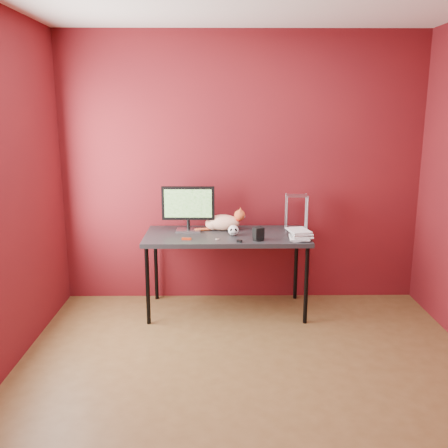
{
  "coord_description": "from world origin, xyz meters",
  "views": [
    {
      "loc": [
        -0.22,
        -3.09,
        1.88
      ],
      "look_at": [
        -0.18,
        1.15,
        0.9
      ],
      "focal_mm": 40.0,
      "sensor_mm": 36.0,
      "label": 1
    }
  ],
  "objects_px": {
    "desk": "(227,239)",
    "book_stack": "(292,187)",
    "cat": "(223,222)",
    "speaker": "(258,234)",
    "skull_mug": "(233,230)",
    "monitor": "(188,206)"
  },
  "relations": [
    {
      "from": "cat",
      "to": "speaker",
      "type": "bearing_deg",
      "value": -43.88
    },
    {
      "from": "cat",
      "to": "skull_mug",
      "type": "xyz_separation_m",
      "value": [
        0.09,
        -0.21,
        -0.03
      ]
    },
    {
      "from": "speaker",
      "to": "book_stack",
      "type": "distance_m",
      "value": 0.51
    },
    {
      "from": "skull_mug",
      "to": "book_stack",
      "type": "relative_size",
      "value": 0.11
    },
    {
      "from": "desk",
      "to": "skull_mug",
      "type": "xyz_separation_m",
      "value": [
        0.06,
        -0.05,
        0.1
      ]
    },
    {
      "from": "skull_mug",
      "to": "speaker",
      "type": "xyz_separation_m",
      "value": [
        0.21,
        -0.17,
        0.0
      ]
    },
    {
      "from": "desk",
      "to": "book_stack",
      "type": "height_order",
      "value": "book_stack"
    },
    {
      "from": "desk",
      "to": "book_stack",
      "type": "xyz_separation_m",
      "value": [
        0.57,
        -0.17,
        0.52
      ]
    },
    {
      "from": "desk",
      "to": "monitor",
      "type": "relative_size",
      "value": 3.04
    },
    {
      "from": "cat",
      "to": "skull_mug",
      "type": "distance_m",
      "value": 0.23
    },
    {
      "from": "skull_mug",
      "to": "speaker",
      "type": "height_order",
      "value": "speaker"
    },
    {
      "from": "skull_mug",
      "to": "cat",
      "type": "bearing_deg",
      "value": 114.9
    },
    {
      "from": "cat",
      "to": "book_stack",
      "type": "relative_size",
      "value": 0.51
    },
    {
      "from": "desk",
      "to": "skull_mug",
      "type": "bearing_deg",
      "value": -40.47
    },
    {
      "from": "desk",
      "to": "cat",
      "type": "bearing_deg",
      "value": 100.85
    },
    {
      "from": "skull_mug",
      "to": "speaker",
      "type": "bearing_deg",
      "value": -36.87
    },
    {
      "from": "monitor",
      "to": "skull_mug",
      "type": "height_order",
      "value": "monitor"
    },
    {
      "from": "desk",
      "to": "book_stack",
      "type": "relative_size",
      "value": 1.6
    },
    {
      "from": "book_stack",
      "to": "skull_mug",
      "type": "bearing_deg",
      "value": 166.92
    },
    {
      "from": "monitor",
      "to": "speaker",
      "type": "distance_m",
      "value": 0.74
    },
    {
      "from": "desk",
      "to": "monitor",
      "type": "xyz_separation_m",
      "value": [
        -0.36,
        0.12,
        0.29
      ]
    },
    {
      "from": "cat",
      "to": "speaker",
      "type": "xyz_separation_m",
      "value": [
        0.31,
        -0.38,
        -0.02
      ]
    }
  ]
}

